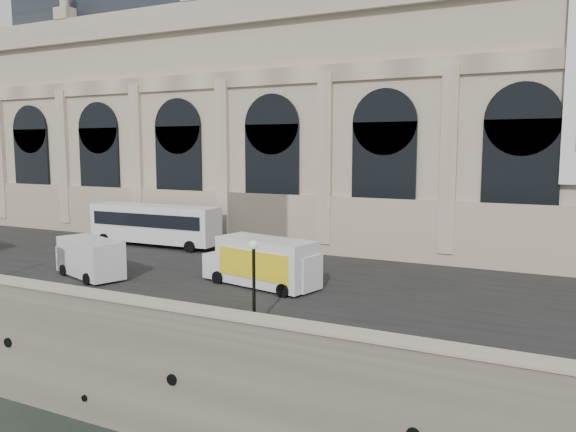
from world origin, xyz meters
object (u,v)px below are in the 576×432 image
van_c (277,269)px  box_truck (260,262)px  lamp_right (254,285)px  van_b (88,257)px  bus_left (154,223)px

van_c → box_truck: 1.17m
box_truck → lamp_right: 8.54m
van_b → box_truck: 12.45m
bus_left → lamp_right: 25.76m
bus_left → lamp_right: bearing=-39.5°
bus_left → van_b: size_ratio=1.98×
van_b → van_c: size_ratio=1.15×
box_truck → lamp_right: bearing=-63.0°
bus_left → van_c: bearing=-26.4°
box_truck → bus_left: bearing=151.2°
bus_left → van_b: bus_left is taller
box_truck → lamp_right: size_ratio=1.85×
bus_left → box_truck: bearing=-28.8°
van_b → lamp_right: 16.65m
box_truck → van_b: bearing=-166.3°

